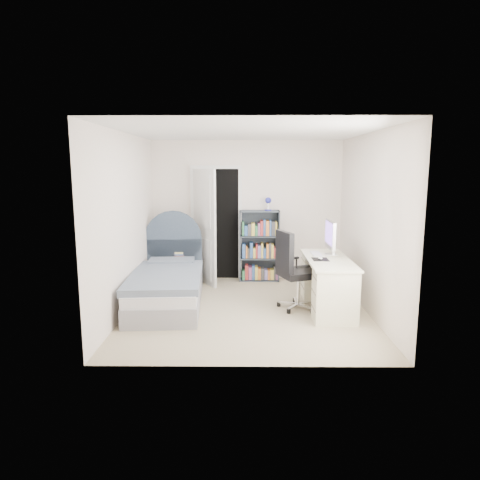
{
  "coord_description": "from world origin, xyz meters",
  "views": [
    {
      "loc": [
        -0.05,
        -5.92,
        2.02
      ],
      "look_at": [
        -0.11,
        0.32,
        0.96
      ],
      "focal_mm": 32.0,
      "sensor_mm": 36.0,
      "label": 1
    }
  ],
  "objects_px": {
    "bed": "(168,284)",
    "office_chair": "(293,267)",
    "nightstand": "(182,263)",
    "desk": "(327,281)",
    "bookcase": "(260,248)",
    "floor_lamp": "(202,247)"
  },
  "relations": [
    {
      "from": "desk",
      "to": "nightstand",
      "type": "bearing_deg",
      "value": 151.28
    },
    {
      "from": "nightstand",
      "to": "floor_lamp",
      "type": "xyz_separation_m",
      "value": [
        0.31,
        0.37,
        0.2
      ]
    },
    {
      "from": "office_chair",
      "to": "nightstand",
      "type": "bearing_deg",
      "value": 144.23
    },
    {
      "from": "nightstand",
      "to": "office_chair",
      "type": "distance_m",
      "value": 2.19
    },
    {
      "from": "floor_lamp",
      "to": "office_chair",
      "type": "bearing_deg",
      "value": -48.48
    },
    {
      "from": "nightstand",
      "to": "bookcase",
      "type": "bearing_deg",
      "value": 13.85
    },
    {
      "from": "bed",
      "to": "office_chair",
      "type": "height_order",
      "value": "bed"
    },
    {
      "from": "bed",
      "to": "bookcase",
      "type": "xyz_separation_m",
      "value": [
        1.43,
        1.35,
        0.29
      ]
    },
    {
      "from": "bookcase",
      "to": "desk",
      "type": "height_order",
      "value": "bookcase"
    },
    {
      "from": "floor_lamp",
      "to": "desk",
      "type": "height_order",
      "value": "floor_lamp"
    },
    {
      "from": "nightstand",
      "to": "desk",
      "type": "relative_size",
      "value": 0.39
    },
    {
      "from": "nightstand",
      "to": "office_chair",
      "type": "height_order",
      "value": "office_chair"
    },
    {
      "from": "bed",
      "to": "bookcase",
      "type": "relative_size",
      "value": 1.44
    },
    {
      "from": "bookcase",
      "to": "office_chair",
      "type": "relative_size",
      "value": 1.32
    },
    {
      "from": "desk",
      "to": "office_chair",
      "type": "xyz_separation_m",
      "value": [
        -0.51,
        -0.03,
        0.22
      ]
    },
    {
      "from": "desk",
      "to": "bookcase",
      "type": "bearing_deg",
      "value": 120.14
    },
    {
      "from": "nightstand",
      "to": "office_chair",
      "type": "bearing_deg",
      "value": -35.77
    },
    {
      "from": "floor_lamp",
      "to": "bookcase",
      "type": "xyz_separation_m",
      "value": [
        1.05,
        -0.04,
        -0.01
      ]
    },
    {
      "from": "nightstand",
      "to": "office_chair",
      "type": "xyz_separation_m",
      "value": [
        1.77,
        -1.28,
        0.23
      ]
    },
    {
      "from": "bed",
      "to": "floor_lamp",
      "type": "bearing_deg",
      "value": 74.5
    },
    {
      "from": "floor_lamp",
      "to": "bookcase",
      "type": "distance_m",
      "value": 1.05
    },
    {
      "from": "bed",
      "to": "nightstand",
      "type": "xyz_separation_m",
      "value": [
        0.07,
        1.02,
        0.1
      ]
    }
  ]
}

